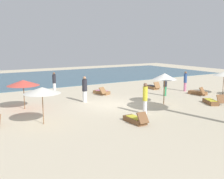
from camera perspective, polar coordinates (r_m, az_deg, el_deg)
ground_plane at (r=18.86m, az=-0.23°, el=-3.33°), size 60.00×60.00×0.00m
ocean_water at (r=34.33m, az=-15.09°, el=2.39°), size 48.00×16.00×0.06m
umbrella_0 at (r=19.09m, az=11.27°, el=2.78°), size 1.70×1.70×2.24m
umbrella_1 at (r=24.41m, az=23.00°, el=3.17°), size 1.85×1.85×1.96m
umbrella_2 at (r=18.31m, az=-18.57°, el=1.38°), size 2.10×2.10×1.95m
umbrella_3 at (r=14.51m, az=-14.82°, el=-0.18°), size 1.97×1.97×2.03m
lounger_0 at (r=23.76m, az=18.06°, el=-0.64°), size 1.07×1.75×0.73m
lounger_1 at (r=25.78m, az=8.70°, el=0.55°), size 0.67×1.68×0.73m
lounger_2 at (r=22.80m, az=-2.25°, el=-0.57°), size 1.12×1.78×0.70m
lounger_3 at (r=14.70m, az=5.10°, el=-6.49°), size 0.60×1.66×0.72m
lounger_4 at (r=20.39m, az=20.66°, el=-2.45°), size 1.26×1.73×0.74m
person_0 at (r=16.38m, az=7.15°, el=-1.81°), size 0.41×0.41×1.94m
person_2 at (r=24.57m, az=-12.34°, el=1.66°), size 0.43×0.43×1.75m
person_3 at (r=25.03m, az=15.50°, el=1.79°), size 0.31×0.31×1.82m
person_4 at (r=22.36m, az=11.39°, el=1.03°), size 0.33×0.33×1.82m
person_5 at (r=19.66m, az=-5.90°, el=0.08°), size 0.47×0.47×1.94m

